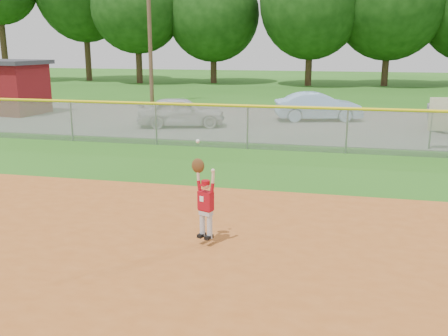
{
  "coord_description": "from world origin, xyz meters",
  "views": [
    {
      "loc": [
        2.9,
        -6.78,
        3.6
      ],
      "look_at": [
        0.74,
        2.91,
        1.1
      ],
      "focal_mm": 40.0,
      "sensor_mm": 36.0,
      "label": 1
    }
  ],
  "objects_px": {
    "car_blue": "(318,107)",
    "car_white_a": "(181,112)",
    "ballplayer": "(205,199)",
    "utility_shed": "(9,87)"
  },
  "relations": [
    {
      "from": "car_white_a",
      "to": "car_blue",
      "type": "distance_m",
      "value": 6.53
    },
    {
      "from": "car_blue",
      "to": "ballplayer",
      "type": "height_order",
      "value": "ballplayer"
    },
    {
      "from": "car_blue",
      "to": "utility_shed",
      "type": "bearing_deg",
      "value": 78.73
    },
    {
      "from": "utility_shed",
      "to": "ballplayer",
      "type": "xyz_separation_m",
      "value": [
        14.19,
        -14.61,
        -0.51
      ]
    },
    {
      "from": "car_blue",
      "to": "ballplayer",
      "type": "distance_m",
      "value": 15.66
    },
    {
      "from": "car_blue",
      "to": "car_white_a",
      "type": "bearing_deg",
      "value": 103.04
    },
    {
      "from": "utility_shed",
      "to": "car_white_a",
      "type": "bearing_deg",
      "value": -11.88
    },
    {
      "from": "car_white_a",
      "to": "car_blue",
      "type": "height_order",
      "value": "car_blue"
    },
    {
      "from": "car_white_a",
      "to": "ballplayer",
      "type": "relative_size",
      "value": 2.11
    },
    {
      "from": "car_white_a",
      "to": "car_blue",
      "type": "xyz_separation_m",
      "value": [
        5.77,
        3.06,
        0.01
      ]
    }
  ]
}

